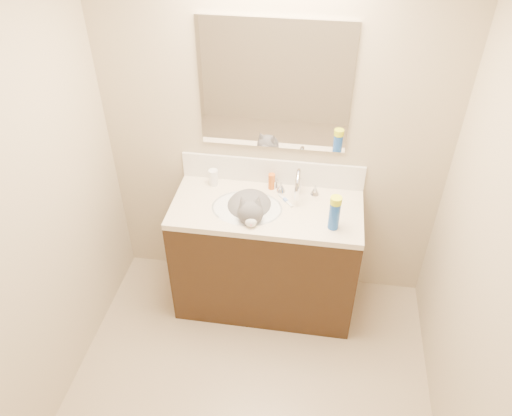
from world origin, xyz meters
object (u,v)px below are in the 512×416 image
(pill_bottle, at_px, (213,177))
(spray_can, at_px, (334,216))
(basin, at_px, (247,216))
(silver_jar, at_px, (275,184))
(vanity_cabinet, at_px, (266,258))
(faucet, at_px, (298,185))
(amber_bottle, at_px, (272,181))
(cat, at_px, (250,210))

(pill_bottle, height_order, spray_can, spray_can)
(basin, height_order, silver_jar, silver_jar)
(vanity_cabinet, height_order, faucet, faucet)
(amber_bottle, bearing_deg, spray_can, -39.44)
(vanity_cabinet, height_order, silver_jar, silver_jar)
(pill_bottle, relative_size, spray_can, 0.63)
(basin, height_order, pill_bottle, pill_bottle)
(cat, bearing_deg, silver_jar, 49.79)
(silver_jar, bearing_deg, basin, -120.58)
(vanity_cabinet, bearing_deg, faucet, 37.29)
(faucet, relative_size, spray_can, 1.58)
(cat, xyz_separation_m, amber_bottle, (0.11, 0.22, 0.08))
(pill_bottle, xyz_separation_m, silver_jar, (0.40, 0.03, -0.03))
(basin, xyz_separation_m, silver_jar, (0.14, 0.24, 0.10))
(faucet, relative_size, pill_bottle, 2.52)
(vanity_cabinet, distance_m, pill_bottle, 0.66)
(pill_bottle, bearing_deg, vanity_cabinet, -25.99)
(pill_bottle, xyz_separation_m, spray_can, (0.80, -0.32, 0.03))
(vanity_cabinet, relative_size, faucet, 4.29)
(silver_jar, bearing_deg, vanity_cabinet, -96.47)
(vanity_cabinet, relative_size, silver_jar, 21.40)
(cat, distance_m, silver_jar, 0.27)
(faucet, bearing_deg, silver_jar, 153.66)
(cat, xyz_separation_m, silver_jar, (0.13, 0.24, 0.05))
(faucet, bearing_deg, spray_can, -49.48)
(pill_bottle, bearing_deg, basin, -39.64)
(amber_bottle, bearing_deg, silver_jar, 38.30)
(vanity_cabinet, bearing_deg, amber_bottle, 88.56)
(pill_bottle, xyz_separation_m, amber_bottle, (0.38, 0.01, -0.00))
(basin, relative_size, faucet, 1.61)
(basin, xyz_separation_m, cat, (0.02, 0.01, 0.04))
(silver_jar, height_order, spray_can, spray_can)
(faucet, height_order, spray_can, faucet)
(basin, distance_m, amber_bottle, 0.29)
(silver_jar, bearing_deg, spray_can, -42.05)
(cat, height_order, amber_bottle, cat)
(basin, bearing_deg, silver_jar, 59.42)
(amber_bottle, relative_size, spray_can, 0.62)
(pill_bottle, bearing_deg, silver_jar, 4.13)
(pill_bottle, relative_size, amber_bottle, 1.01)
(vanity_cabinet, distance_m, faucet, 0.58)
(pill_bottle, relative_size, silver_jar, 1.98)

